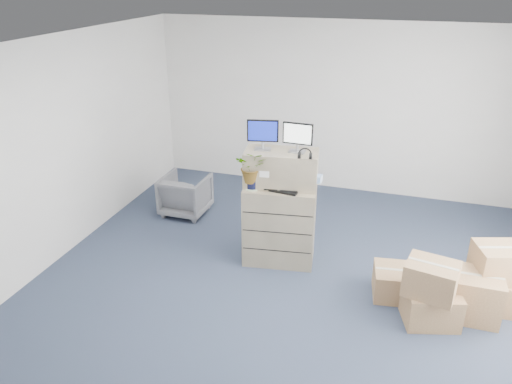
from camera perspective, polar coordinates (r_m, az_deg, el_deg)
ground at (r=5.88m, az=2.37°, el=-12.50°), size 7.00×7.00×0.00m
wall_back at (r=8.42m, az=8.92°, el=9.45°), size 6.00×0.02×2.80m
filing_cabinet_lower at (r=6.40m, az=2.71°, el=-3.64°), size 0.96×0.67×1.04m
filing_cabinet_upper at (r=6.14m, az=2.90°, el=2.71°), size 0.95×0.57×0.45m
monitor_left at (r=6.04m, az=0.78°, el=6.75°), size 0.38×0.18×0.38m
monitor_right at (r=5.98m, az=4.79°, el=6.41°), size 0.37×0.15×0.36m
headphones at (r=5.85m, az=5.62°, el=4.31°), size 0.16×0.04×0.16m
keyboard at (r=6.07m, az=2.78°, el=0.30°), size 0.48×0.25×0.02m
mouse at (r=6.05m, az=6.06°, el=0.15°), size 0.10×0.09×0.03m
water_bottle at (r=6.19m, az=3.69°, el=1.91°), size 0.07×0.07×0.25m
phone_dock at (r=6.20m, az=2.44°, el=1.20°), size 0.07×0.06×0.15m
external_drive at (r=6.26m, az=5.64°, el=1.18°), size 0.24×0.19×0.06m
tissue_box at (r=6.18m, az=6.43°, el=1.60°), size 0.24×0.13×0.09m
potted_plant at (r=6.03m, az=-0.43°, el=2.44°), size 0.38×0.42×0.41m
office_chair at (r=7.76m, az=-8.06°, el=-0.10°), size 0.68×0.64×0.68m
cardboard_boxes at (r=5.97m, az=21.58°, el=-10.14°), size 1.61×1.07×0.76m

